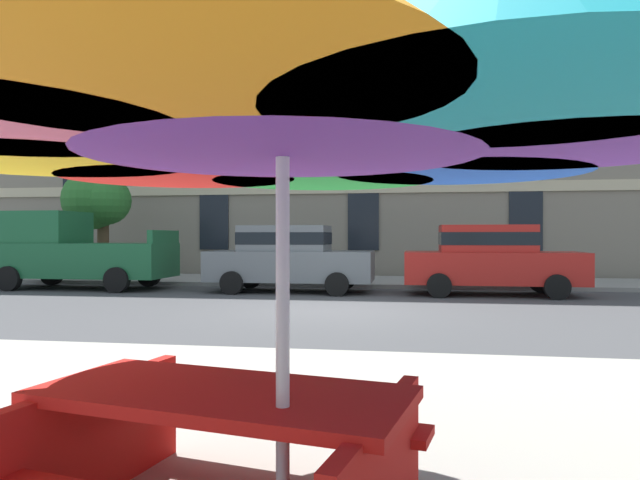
# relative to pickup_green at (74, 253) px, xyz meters

# --- Properties ---
(ground_plane) EXTENTS (120.00, 120.00, 0.00)m
(ground_plane) POSITION_rel_pickup_green_xyz_m (7.84, -3.70, -1.03)
(ground_plane) COLOR #424244
(sidewalk_far) EXTENTS (56.00, 3.60, 0.12)m
(sidewalk_far) POSITION_rel_pickup_green_xyz_m (7.84, 3.10, -0.97)
(sidewalk_far) COLOR gray
(sidewalk_far) RESTS_ON ground
(apartment_building) EXTENTS (38.68, 12.08, 16.00)m
(apartment_building) POSITION_rel_pickup_green_xyz_m (7.84, 11.29, 6.97)
(apartment_building) COLOR gray
(apartment_building) RESTS_ON ground
(pickup_green) EXTENTS (5.10, 2.12, 2.20)m
(pickup_green) POSITION_rel_pickup_green_xyz_m (0.00, 0.00, 0.00)
(pickup_green) COLOR #195933
(pickup_green) RESTS_ON ground
(sedan_gray) EXTENTS (4.40, 1.98, 1.78)m
(sedan_gray) POSITION_rel_pickup_green_xyz_m (6.26, -0.00, -0.08)
(sedan_gray) COLOR slate
(sedan_gray) RESTS_ON ground
(sedan_red) EXTENTS (4.40, 1.98, 1.78)m
(sedan_red) POSITION_rel_pickup_green_xyz_m (11.49, -0.00, -0.08)
(sedan_red) COLOR #B21E19
(sedan_red) RESTS_ON ground
(street_tree_left) EXTENTS (2.35, 2.01, 3.73)m
(street_tree_left) POSITION_rel_pickup_green_xyz_m (-0.86, 2.73, 1.65)
(street_tree_left) COLOR brown
(street_tree_left) RESTS_ON ground
(patio_umbrella) EXTENTS (3.67, 3.67, 2.47)m
(patio_umbrella) POSITION_rel_pickup_green_xyz_m (8.95, -12.70, 1.10)
(patio_umbrella) COLOR silver
(patio_umbrella) RESTS_ON ground
(picnic_table) EXTENTS (2.06, 1.84, 0.77)m
(picnic_table) POSITION_rel_pickup_green_xyz_m (8.60, -12.47, -0.54)
(picnic_table) COLOR red
(picnic_table) RESTS_ON ground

